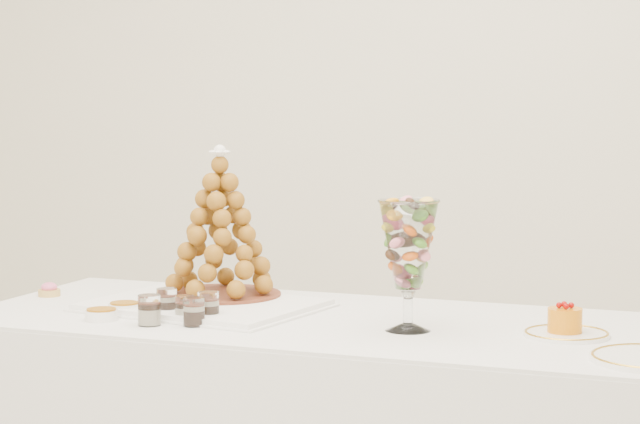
% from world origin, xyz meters
% --- Properties ---
extents(lace_tray, '(0.62, 0.51, 0.02)m').
position_xyz_m(lace_tray, '(-0.31, 0.30, 0.74)').
color(lace_tray, white).
rests_on(lace_tray, buffet_table).
extents(macaron_vase, '(0.14, 0.14, 0.31)m').
position_xyz_m(macaron_vase, '(0.27, 0.19, 0.93)').
color(macaron_vase, white).
rests_on(macaron_vase, buffet_table).
extents(cake_plate, '(0.20, 0.20, 0.01)m').
position_xyz_m(cake_plate, '(0.64, 0.24, 0.73)').
color(cake_plate, white).
rests_on(cake_plate, buffet_table).
extents(pink_tart, '(0.06, 0.06, 0.04)m').
position_xyz_m(pink_tart, '(-0.80, 0.34, 0.74)').
color(pink_tart, tan).
rests_on(pink_tart, buffet_table).
extents(verrine_a, '(0.05, 0.05, 0.07)m').
position_xyz_m(verrine_a, '(-0.36, 0.17, 0.76)').
color(verrine_a, white).
rests_on(verrine_a, buffet_table).
extents(verrine_b, '(0.06, 0.06, 0.06)m').
position_xyz_m(verrine_b, '(-0.28, 0.12, 0.76)').
color(verrine_b, white).
rests_on(verrine_b, buffet_table).
extents(verrine_c, '(0.07, 0.07, 0.07)m').
position_xyz_m(verrine_c, '(-0.23, 0.15, 0.76)').
color(verrine_c, white).
rests_on(verrine_c, buffet_table).
extents(verrine_d, '(0.06, 0.06, 0.07)m').
position_xyz_m(verrine_d, '(-0.34, 0.05, 0.76)').
color(verrine_d, white).
rests_on(verrine_d, buffet_table).
extents(verrine_e, '(0.06, 0.06, 0.07)m').
position_xyz_m(verrine_e, '(-0.23, 0.07, 0.76)').
color(verrine_e, white).
rests_on(verrine_e, buffet_table).
extents(ramekin_back, '(0.08, 0.08, 0.03)m').
position_xyz_m(ramekin_back, '(-0.47, 0.17, 0.74)').
color(ramekin_back, white).
rests_on(ramekin_back, buffet_table).
extents(ramekin_front, '(0.08, 0.08, 0.03)m').
position_xyz_m(ramekin_front, '(-0.48, 0.07, 0.74)').
color(ramekin_front, white).
rests_on(ramekin_front, buffet_table).
extents(croquembouche, '(0.34, 0.34, 0.40)m').
position_xyz_m(croquembouche, '(-0.31, 0.41, 0.94)').
color(croquembouche, brown).
rests_on(croquembouche, lace_tray).
extents(mousse_cake, '(0.08, 0.08, 0.07)m').
position_xyz_m(mousse_cake, '(0.63, 0.25, 0.76)').
color(mousse_cake, orange).
rests_on(mousse_cake, cake_plate).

